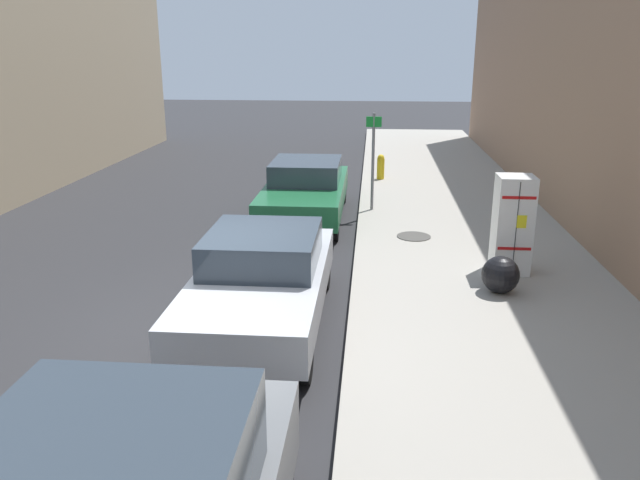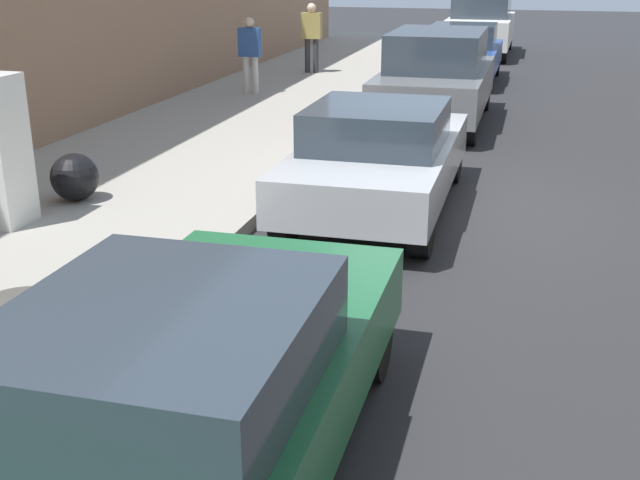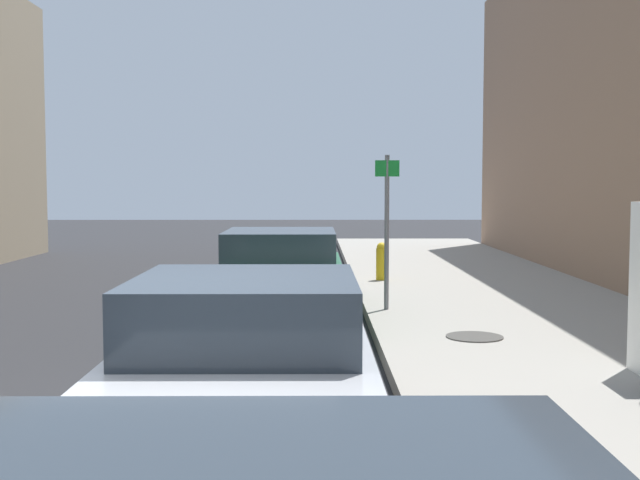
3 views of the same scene
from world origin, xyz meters
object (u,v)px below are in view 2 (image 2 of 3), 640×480
object	(u,v)px
trash_bag	(75,177)
pedestrian_walking_far	(250,50)
parked_sedan_green	(181,397)
parked_sedan_silver	(379,156)
parked_hatchback_blue	(463,52)
parked_suv_gray	(436,76)
parked_van_white	(481,21)
pedestrian_standing_near	(312,32)

from	to	relation	value
trash_bag	pedestrian_walking_far	size ratio (longest dim) A/B	0.37
pedestrian_walking_far	parked_sedan_green	distance (m)	13.89
parked_sedan_green	pedestrian_walking_far	bearing A→B (deg)	107.90
parked_sedan_silver	parked_hatchback_blue	xyz separation A→B (m)	(0.00, 11.29, 0.03)
pedestrian_walking_far	parked_sedan_green	size ratio (longest dim) A/B	0.36
parked_suv_gray	parked_van_white	size ratio (longest dim) A/B	0.92
trash_bag	pedestrian_standing_near	xyz separation A→B (m)	(-0.19, 11.89, 0.72)
parked_suv_gray	parked_hatchback_blue	xyz separation A→B (m)	(0.00, 5.54, -0.16)
parked_van_white	parked_sedan_green	bearing A→B (deg)	-90.00
trash_bag	parked_hatchback_blue	xyz separation A→B (m)	(3.66, 12.41, 0.27)
parked_van_white	trash_bag	bearing A→B (deg)	-101.24
pedestrian_standing_near	parked_sedan_green	world-z (taller)	pedestrian_standing_near
parked_hatchback_blue	parked_van_white	bearing A→B (deg)	90.00
pedestrian_walking_far	parked_hatchback_blue	world-z (taller)	pedestrian_walking_far
trash_bag	parked_van_white	size ratio (longest dim) A/B	0.12
trash_bag	parked_van_white	distance (m)	18.78
pedestrian_standing_near	parked_van_white	xyz separation A→B (m)	(3.85, 6.52, -0.12)
trash_bag	parked_sedan_green	size ratio (longest dim) A/B	0.13
pedestrian_standing_near	parked_hatchback_blue	distance (m)	3.91
trash_bag	pedestrian_standing_near	world-z (taller)	pedestrian_standing_near
parked_sedan_green	parked_sedan_silver	world-z (taller)	parked_sedan_silver
trash_bag	parked_suv_gray	size ratio (longest dim) A/B	0.13
parked_sedan_green	pedestrian_standing_near	bearing A→B (deg)	102.92
parked_sedan_green	parked_sedan_silver	xyz separation A→B (m)	(0.00, 6.02, 0.01)
parked_sedan_silver	trash_bag	bearing A→B (deg)	-162.96
parked_sedan_silver	parked_van_white	bearing A→B (deg)	90.00
trash_bag	parked_sedan_green	world-z (taller)	parked_sedan_green
pedestrian_standing_near	trash_bag	bearing A→B (deg)	-59.31
parked_sedan_silver	parked_suv_gray	distance (m)	5.76
parked_sedan_silver	parked_van_white	distance (m)	17.29
parked_sedan_silver	parked_van_white	world-z (taller)	parked_van_white
trash_bag	parked_hatchback_blue	bearing A→B (deg)	73.57
parked_sedan_green	parked_van_white	xyz separation A→B (m)	(-0.00, 23.31, 0.38)
trash_bag	parked_van_white	bearing A→B (deg)	78.76
parked_hatchback_blue	parked_van_white	xyz separation A→B (m)	(-0.00, 6.00, 0.33)
pedestrian_standing_near	parked_hatchback_blue	size ratio (longest dim) A/B	0.45
pedestrian_standing_near	parked_sedan_silver	world-z (taller)	pedestrian_standing_near
parked_sedan_green	parked_sedan_silver	distance (m)	6.02
parked_sedan_silver	parked_van_white	size ratio (longest dim) A/B	0.86
trash_bag	parked_sedan_silver	xyz separation A→B (m)	(3.66, 1.12, 0.24)
pedestrian_walking_far	parked_sedan_silver	world-z (taller)	pedestrian_walking_far
pedestrian_walking_far	trash_bag	bearing A→B (deg)	-177.82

